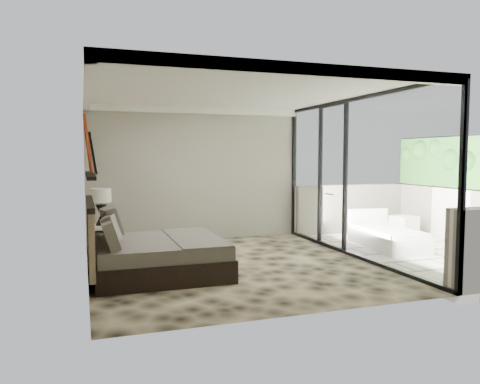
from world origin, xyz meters
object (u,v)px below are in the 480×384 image
object	(u,v)px
bed	(152,254)
nightstand	(102,240)
table_lamp	(101,202)
ottoman	(404,227)
lounger	(386,236)

from	to	relation	value
bed	nightstand	distance (m)	1.96
bed	table_lamp	xyz separation A→B (m)	(-0.65, 1.87, 0.62)
ottoman	lounger	bearing A→B (deg)	-141.95
lounger	ottoman	bearing A→B (deg)	43.28
table_lamp	ottoman	xyz separation A→B (m)	(6.36, -0.36, -0.72)
bed	table_lamp	bearing A→B (deg)	109.12
ottoman	lounger	size ratio (longest dim) A/B	0.26
table_lamp	lounger	xyz separation A→B (m)	(5.30, -1.19, -0.74)
bed	nightstand	size ratio (longest dim) A/B	3.99
lounger	nightstand	bearing A→B (deg)	172.75
bed	lounger	bearing A→B (deg)	8.34
nightstand	ottoman	xyz separation A→B (m)	(6.35, -0.35, -0.01)
table_lamp	lounger	size ratio (longest dim) A/B	0.38
table_lamp	bed	bearing A→B (deg)	-70.88
bed	table_lamp	world-z (taller)	table_lamp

